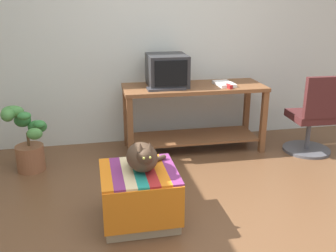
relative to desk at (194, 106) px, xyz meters
name	(u,v)px	position (x,y,z in m)	size (l,w,h in m)	color
ground_plane	(200,230)	(-0.38, -1.60, -0.50)	(14.00, 14.00, 0.00)	brown
back_wall	(153,30)	(-0.38, 0.45, 0.80)	(8.00, 0.10, 2.60)	silver
desk	(194,106)	(0.00, 0.00, 0.00)	(1.56, 0.59, 0.74)	brown
tv_monitor	(167,71)	(-0.29, 0.06, 0.40)	(0.42, 0.46, 0.34)	#28282B
keyboard	(166,89)	(-0.33, -0.12, 0.25)	(0.40, 0.15, 0.02)	#333338
book	(224,84)	(0.33, -0.05, 0.25)	(0.18, 0.28, 0.03)	white
ottoman_with_blanket	(139,196)	(-0.80, -1.37, -0.29)	(0.57, 0.58, 0.42)	tan
cat	(143,157)	(-0.77, -1.37, 0.03)	(0.34, 0.36, 0.26)	#473323
potted_plant	(27,142)	(-1.76, -0.22, -0.21)	(0.40, 0.35, 0.67)	brown
office_chair	(313,120)	(1.24, -0.39, -0.12)	(0.52, 0.52, 0.89)	#4C4C51
stapler	(229,86)	(0.33, -0.19, 0.25)	(0.04, 0.11, 0.04)	#A31E1E
pen	(228,83)	(0.41, 0.04, 0.24)	(0.01, 0.01, 0.14)	#2351B2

